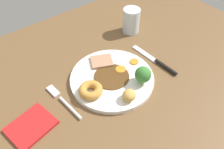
{
  "coord_description": "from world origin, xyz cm",
  "views": [
    {
      "loc": [
        -29.48,
        -36.16,
        53.59
      ],
      "look_at": [
        -1.39,
        -0.64,
        6.0
      ],
      "focal_mm": 35.73,
      "sensor_mm": 36.0,
      "label": 1
    }
  ],
  "objects": [
    {
      "name": "carrot_coin_front",
      "position": [
        2.52,
        0.32,
        5.2
      ],
      "size": [
        3.12,
        3.12,
        0.41
      ],
      "primitive_type": "cylinder",
      "color": "orange",
      "rests_on": "dinner_plate"
    },
    {
      "name": "yorkshire_pudding",
      "position": [
        -9.77,
        -1.77,
        6.15
      ],
      "size": [
        6.71,
        6.71,
        2.29
      ],
      "primitive_type": "torus",
      "color": "#C68938",
      "rests_on": "dinner_plate"
    },
    {
      "name": "water_glass",
      "position": [
        19.8,
        14.8,
        8.14
      ],
      "size": [
        6.2,
        6.2,
        9.08
      ],
      "primitive_type": "cylinder",
      "color": "silver",
      "rests_on": "dining_table"
    },
    {
      "name": "broccoli_floret",
      "position": [
        4.31,
        -7.58,
        7.93
      ],
      "size": [
        4.71,
        4.71,
        5.36
      ],
      "color": "#8CB766",
      "rests_on": "dinner_plate"
    },
    {
      "name": "folded_napkin",
      "position": [
        -27.38,
        -0.59,
        4.0
      ],
      "size": [
        12.56,
        11.0,
        0.8
      ],
      "primitive_type": "cube",
      "rotation": [
        0.0,
        0.0,
        0.2
      ],
      "color": "red",
      "rests_on": "dining_table"
    },
    {
      "name": "knife",
      "position": [
        14.91,
        -3.99,
        4.05
      ],
      "size": [
        2.27,
        18.55,
        1.2
      ],
      "rotation": [
        0.0,
        0.0,
        1.62
      ],
      "color": "black",
      "rests_on": "dining_table"
    },
    {
      "name": "gravy_pool",
      "position": [
        -1.45,
        -0.56,
        5.15
      ],
      "size": [
        10.51,
        10.51,
        0.3
      ],
      "primitive_type": "cylinder",
      "color": "#563819",
      "rests_on": "dinner_plate"
    },
    {
      "name": "dinner_plate",
      "position": [
        -1.39,
        -0.64,
        4.3
      ],
      "size": [
        25.1,
        25.1,
        1.4
      ],
      "primitive_type": "cylinder",
      "color": "white",
      "rests_on": "dining_table"
    },
    {
      "name": "dining_table",
      "position": [
        0.0,
        0.0,
        1.8
      ],
      "size": [
        120.0,
        84.0,
        3.6
      ],
      "primitive_type": "cube",
      "color": "brown",
      "rests_on": "ground"
    },
    {
      "name": "fork",
      "position": [
        -17.07,
        1.44,
        3.99
      ],
      "size": [
        2.85,
        15.32,
        0.9
      ],
      "rotation": [
        0.0,
        0.0,
        1.66
      ],
      "color": "silver",
      "rests_on": "dining_table"
    },
    {
      "name": "carrot_coin_back",
      "position": [
        8.14,
        -0.26,
        5.21
      ],
      "size": [
        2.69,
        2.69,
        0.42
      ],
      "primitive_type": "cylinder",
      "color": "orange",
      "rests_on": "dinner_plate"
    },
    {
      "name": "meat_slice_main",
      "position": [
        -0.27,
        6.37,
        5.4
      ],
      "size": [
        8.46,
        7.97,
        0.8
      ],
      "primitive_type": "cube",
      "rotation": [
        0.0,
        0.0,
        5.83
      ],
      "color": "tan",
      "rests_on": "dinner_plate"
    },
    {
      "name": "roast_potato_left",
      "position": [
        -2.88,
        -9.92,
        6.54
      ],
      "size": [
        5.05,
        4.86,
        3.07
      ],
      "primitive_type": "ellipsoid",
      "rotation": [
        0.0,
        0.0,
        5.11
      ],
      "color": "tan",
      "rests_on": "dinner_plate"
    }
  ]
}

